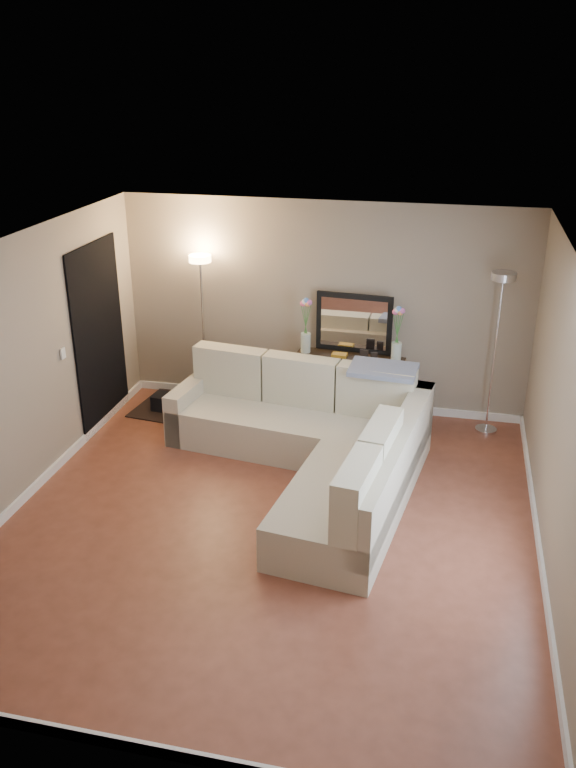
% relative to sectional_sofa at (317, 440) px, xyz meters
% --- Properties ---
extents(floor, '(5.00, 5.50, 0.01)m').
position_rel_sectional_sofa_xyz_m(floor, '(-0.26, -1.04, -0.38)').
color(floor, brown).
rests_on(floor, ground).
extents(ceiling, '(5.00, 5.50, 0.01)m').
position_rel_sectional_sofa_xyz_m(ceiling, '(-0.26, -1.04, 2.23)').
color(ceiling, white).
rests_on(ceiling, ground).
extents(wall_back, '(5.00, 0.02, 2.60)m').
position_rel_sectional_sofa_xyz_m(wall_back, '(-0.26, 1.72, 0.93)').
color(wall_back, gray).
rests_on(wall_back, ground).
extents(wall_front, '(5.00, 0.02, 2.60)m').
position_rel_sectional_sofa_xyz_m(wall_front, '(-0.26, -3.80, 0.93)').
color(wall_front, gray).
rests_on(wall_front, ground).
extents(wall_left, '(0.02, 5.50, 2.60)m').
position_rel_sectional_sofa_xyz_m(wall_left, '(-2.77, -1.04, 0.93)').
color(wall_left, gray).
rests_on(wall_left, ground).
extents(wall_right, '(0.02, 5.50, 2.60)m').
position_rel_sectional_sofa_xyz_m(wall_right, '(2.25, -1.04, 0.93)').
color(wall_right, gray).
rests_on(wall_right, ground).
extents(baseboard_back, '(5.00, 0.03, 0.10)m').
position_rel_sectional_sofa_xyz_m(baseboard_back, '(-0.26, 1.70, -0.32)').
color(baseboard_back, white).
rests_on(baseboard_back, ground).
extents(baseboard_front, '(5.00, 0.03, 0.10)m').
position_rel_sectional_sofa_xyz_m(baseboard_front, '(-0.26, -3.77, -0.32)').
color(baseboard_front, white).
rests_on(baseboard_front, ground).
extents(baseboard_left, '(0.03, 5.50, 0.10)m').
position_rel_sectional_sofa_xyz_m(baseboard_left, '(-2.75, -1.04, -0.32)').
color(baseboard_left, white).
rests_on(baseboard_left, ground).
extents(baseboard_right, '(0.03, 5.50, 0.10)m').
position_rel_sectional_sofa_xyz_m(baseboard_right, '(2.22, -1.04, -0.32)').
color(baseboard_right, white).
rests_on(baseboard_right, ground).
extents(doorway, '(0.02, 1.20, 2.20)m').
position_rel_sectional_sofa_xyz_m(doorway, '(-2.74, 0.66, 0.73)').
color(doorway, black).
rests_on(doorway, ground).
extents(switch_plate, '(0.02, 0.08, 0.12)m').
position_rel_sectional_sofa_xyz_m(switch_plate, '(-2.74, -0.19, 0.83)').
color(switch_plate, white).
rests_on(switch_plate, ground).
extents(sectional_sofa, '(2.97, 3.11, 1.01)m').
position_rel_sectional_sofa_xyz_m(sectional_sofa, '(0.00, 0.00, 0.00)').
color(sectional_sofa, '#BFB59B').
rests_on(sectional_sofa, floor).
extents(throw_blanket, '(0.76, 0.48, 0.10)m').
position_rel_sectional_sofa_xyz_m(throw_blanket, '(0.60, 0.61, 0.62)').
color(throw_blanket, slate).
rests_on(throw_blanket, sectional_sofa).
extents(console_table, '(1.33, 0.45, 0.81)m').
position_rel_sectional_sofa_xyz_m(console_table, '(0.05, 1.41, 0.08)').
color(console_table, black).
rests_on(console_table, floor).
extents(leaning_mirror, '(0.93, 0.12, 0.73)m').
position_rel_sectional_sofa_xyz_m(leaning_mirror, '(0.14, 1.57, 0.80)').
color(leaning_mirror, black).
rests_on(leaning_mirror, console_table).
extents(table_decor, '(0.56, 0.13, 0.13)m').
position_rel_sectional_sofa_xyz_m(table_decor, '(0.12, 1.37, 0.46)').
color(table_decor, '#C48B22').
rests_on(table_decor, console_table).
extents(flower_vase_left, '(0.15, 0.13, 0.69)m').
position_rel_sectional_sofa_xyz_m(flower_vase_left, '(-0.42, 1.45, 0.72)').
color(flower_vase_left, silver).
rests_on(flower_vase_left, console_table).
extents(flower_vase_right, '(0.15, 0.13, 0.69)m').
position_rel_sectional_sofa_xyz_m(flower_vase_right, '(0.68, 1.36, 0.72)').
color(flower_vase_right, silver).
rests_on(flower_vase_right, console_table).
extents(floor_lamp_lit, '(0.30, 0.30, 1.92)m').
position_rel_sectional_sofa_xyz_m(floor_lamp_lit, '(-1.76, 1.53, 0.98)').
color(floor_lamp_lit, silver).
rests_on(floor_lamp_lit, floor).
extents(floor_lamp_unlit, '(0.28, 0.28, 1.94)m').
position_rel_sectional_sofa_xyz_m(floor_lamp_unlit, '(1.80, 1.40, 1.00)').
color(floor_lamp_unlit, silver).
rests_on(floor_lamp_unlit, floor).
extents(charcoal_rug, '(1.35, 1.07, 0.02)m').
position_rel_sectional_sofa_xyz_m(charcoal_rug, '(-1.90, 1.18, -0.37)').
color(charcoal_rug, black).
rests_on(charcoal_rug, floor).
extents(black_bag, '(0.38, 0.29, 0.23)m').
position_rel_sectional_sofa_xyz_m(black_bag, '(-2.12, 1.09, -0.28)').
color(black_bag, black).
rests_on(black_bag, charcoal_rug).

